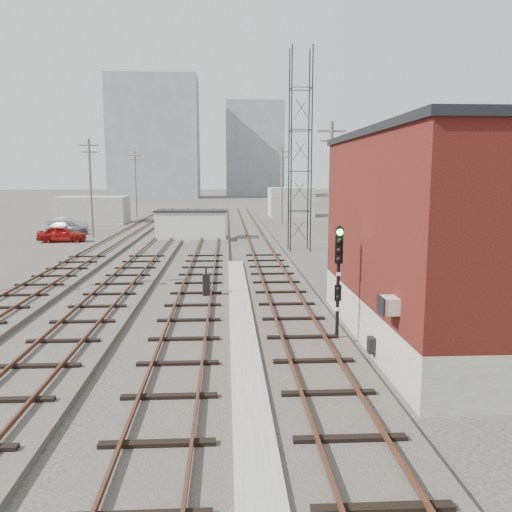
{
  "coord_description": "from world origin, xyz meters",
  "views": [
    {
      "loc": [
        -0.05,
        -5.91,
        5.69
      ],
      "look_at": [
        1.24,
        17.47,
        2.2
      ],
      "focal_mm": 38.0,
      "sensor_mm": 36.0,
      "label": 1
    }
  ],
  "objects": [
    {
      "name": "switch_stand",
      "position": [
        -1.0,
        18.69,
        0.67
      ],
      "size": [
        0.38,
        0.38,
        1.43
      ],
      "rotation": [
        0.0,
        0.0,
        0.15
      ],
      "color": "black",
      "rests_on": "ground"
    },
    {
      "name": "track_right",
      "position": [
        2.5,
        39.0,
        0.11
      ],
      "size": [
        3.2,
        90.0,
        0.39
      ],
      "color": "#332D28",
      "rests_on": "ground"
    },
    {
      "name": "apartment_right",
      "position": [
        8.0,
        150.0,
        13.0
      ],
      "size": [
        16.0,
        12.0,
        26.0
      ],
      "primitive_type": "cube",
      "color": "gray",
      "rests_on": "ground"
    },
    {
      "name": "site_trailer",
      "position": [
        -3.14,
        42.02,
        1.34
      ],
      "size": [
        6.42,
        3.02,
        2.65
      ],
      "rotation": [
        0.0,
        0.0,
        -0.04
      ],
      "color": "silver",
      "rests_on": "ground"
    },
    {
      "name": "utility_pole_right_a",
      "position": [
        6.5,
        28.0,
        4.8
      ],
      "size": [
        1.8,
        0.24,
        9.0
      ],
      "color": "#595147",
      "rests_on": "ground"
    },
    {
      "name": "utility_pole_left_c",
      "position": [
        -12.5,
        70.0,
        4.8
      ],
      "size": [
        1.8,
        0.24,
        9.0
      ],
      "color": "#595147",
      "rests_on": "ground"
    },
    {
      "name": "shed_left",
      "position": [
        -16.0,
        60.0,
        1.6
      ],
      "size": [
        8.0,
        5.0,
        3.2
      ],
      "primitive_type": "cube",
      "color": "gray",
      "rests_on": "ground"
    },
    {
      "name": "car_grey",
      "position": [
        -15.67,
        47.94,
        0.62
      ],
      "size": [
        4.58,
        3.16,
        1.23
      ],
      "primitive_type": "imported",
      "rotation": [
        0.0,
        0.0,
        1.19
      ],
      "color": "slate",
      "rests_on": "ground"
    },
    {
      "name": "lattice_tower",
      "position": [
        5.5,
        35.0,
        7.5
      ],
      "size": [
        1.6,
        1.6,
        15.0
      ],
      "color": "black",
      "rests_on": "ground"
    },
    {
      "name": "brick_building",
      "position": [
        7.5,
        12.0,
        3.63
      ],
      "size": [
        6.54,
        12.2,
        7.22
      ],
      "color": "gray",
      "rests_on": "ground"
    },
    {
      "name": "platform_curb",
      "position": [
        0.5,
        14.0,
        0.13
      ],
      "size": [
        0.9,
        28.0,
        0.26
      ],
      "primitive_type": "cube",
      "color": "gray",
      "rests_on": "ground"
    },
    {
      "name": "ground",
      "position": [
        0.0,
        60.0,
        0.0
      ],
      "size": [
        320.0,
        320.0,
        0.0
      ],
      "primitive_type": "plane",
      "color": "#282621",
      "rests_on": "ground"
    },
    {
      "name": "track_mid_left",
      "position": [
        -5.5,
        39.0,
        0.11
      ],
      "size": [
        3.2,
        90.0,
        0.39
      ],
      "color": "#332D28",
      "rests_on": "ground"
    },
    {
      "name": "track_mid_right",
      "position": [
        -1.5,
        39.0,
        0.11
      ],
      "size": [
        3.2,
        90.0,
        0.39
      ],
      "color": "#332D28",
      "rests_on": "ground"
    },
    {
      "name": "apartment_left",
      "position": [
        -18.0,
        135.0,
        15.0
      ],
      "size": [
        22.0,
        14.0,
        30.0
      ],
      "primitive_type": "cube",
      "color": "gray",
      "rests_on": "ground"
    },
    {
      "name": "utility_pole_left_b",
      "position": [
        -12.5,
        45.0,
        4.8
      ],
      "size": [
        1.8,
        0.24,
        9.0
      ],
      "color": "#595147",
      "rests_on": "ground"
    },
    {
      "name": "utility_pole_right_b",
      "position": [
        6.5,
        58.0,
        4.8
      ],
      "size": [
        1.8,
        0.24,
        9.0
      ],
      "color": "#595147",
      "rests_on": "ground"
    },
    {
      "name": "track_left",
      "position": [
        -9.5,
        39.0,
        0.11
      ],
      "size": [
        3.2,
        90.0,
        0.39
      ],
      "color": "#332D28",
      "rests_on": "ground"
    },
    {
      "name": "car_silver",
      "position": [
        -16.64,
        51.5,
        0.66
      ],
      "size": [
        4.06,
        1.5,
        1.33
      ],
      "primitive_type": "imported",
      "rotation": [
        0.0,
        0.0,
        1.55
      ],
      "color": "#B0B1B8",
      "rests_on": "ground"
    },
    {
      "name": "signal_mast",
      "position": [
        3.7,
        11.8,
        2.37
      ],
      "size": [
        0.4,
        0.41,
        4.03
      ],
      "color": "gray",
      "rests_on": "ground"
    },
    {
      "name": "shed_right",
      "position": [
        9.0,
        70.0,
        2.0
      ],
      "size": [
        6.0,
        6.0,
        4.0
      ],
      "primitive_type": "cube",
      "color": "gray",
      "rests_on": "ground"
    },
    {
      "name": "car_red",
      "position": [
        -14.23,
        41.34,
        0.69
      ],
      "size": [
        4.19,
        1.97,
        1.39
      ],
      "primitive_type": "imported",
      "rotation": [
        0.0,
        0.0,
        1.65
      ],
      "color": "maroon",
      "rests_on": "ground"
    }
  ]
}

